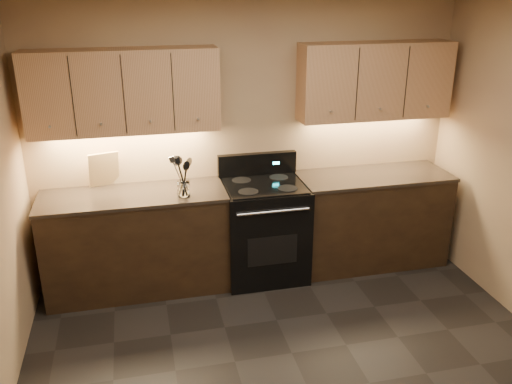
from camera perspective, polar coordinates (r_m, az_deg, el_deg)
wall_back at (r=5.12m, az=-0.87°, el=5.87°), size 4.00×0.04×2.60m
counter_left at (r=5.03m, az=-12.45°, el=-5.13°), size 1.62×0.62×0.93m
counter_right at (r=5.50m, az=11.98°, el=-2.73°), size 1.46×0.62×0.93m
stove at (r=5.13m, az=0.82°, el=-3.88°), size 0.76×0.68×1.14m
upper_cab_left at (r=4.75m, az=-13.78°, el=10.24°), size 1.60×0.30×0.70m
upper_cab_right at (r=5.25m, az=12.42°, el=11.36°), size 1.44×0.30×0.70m
outlet_plate at (r=5.07m, az=-15.38°, el=2.79°), size 0.08×0.01×0.12m
utensil_crock at (r=4.71m, az=-7.63°, el=0.31°), size 0.11×0.11×0.14m
cutting_board at (r=5.03m, az=-15.73°, el=2.31°), size 0.28×0.17×0.33m
wooden_spoon at (r=4.65m, az=-8.15°, el=1.58°), size 0.17×0.10×0.33m
black_spoon at (r=4.68m, az=-7.76°, el=1.58°), size 0.10×0.12×0.31m
black_turner at (r=4.63m, az=-7.42°, el=1.72°), size 0.16×0.10×0.37m
steel_spatula at (r=4.66m, az=-7.45°, el=1.99°), size 0.22×0.13×0.40m
steel_skimmer at (r=4.66m, az=-7.24°, el=1.69°), size 0.18×0.13×0.35m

